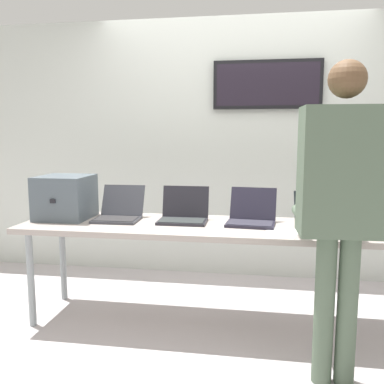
% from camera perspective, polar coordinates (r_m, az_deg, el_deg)
% --- Properties ---
extents(ground, '(8.00, 8.00, 0.04)m').
position_cam_1_polar(ground, '(3.23, 3.81, -17.90)').
color(ground, '#BAB1B4').
extents(back_wall, '(8.00, 0.11, 2.48)m').
position_cam_1_polar(back_wall, '(4.03, 5.58, 6.02)').
color(back_wall, silver).
rests_on(back_wall, ground).
extents(workbench, '(2.89, 0.70, 0.74)m').
position_cam_1_polar(workbench, '(2.99, 3.94, -5.49)').
color(workbench, '#AC9F98').
rests_on(workbench, ground).
extents(equipment_box, '(0.38, 0.40, 0.33)m').
position_cam_1_polar(equipment_box, '(3.33, -17.08, -0.67)').
color(equipment_box, '#515C65').
rests_on(equipment_box, workbench).
extents(laptop_station_0, '(0.34, 0.37, 0.25)m').
position_cam_1_polar(laptop_station_0, '(3.20, -10.03, -2.74)').
color(laptop_station_0, '#35363D').
rests_on(laptop_station_0, workbench).
extents(laptop_station_1, '(0.36, 0.30, 0.25)m').
position_cam_1_polar(laptop_station_1, '(3.08, -1.16, -2.99)').
color(laptop_station_1, '#24232A').
rests_on(laptop_station_1, workbench).
extents(laptop_station_2, '(0.37, 0.37, 0.25)m').
position_cam_1_polar(laptop_station_2, '(3.04, 8.21, -3.27)').
color(laptop_station_2, '#211F2D').
rests_on(laptop_station_2, workbench).
extents(laptop_station_3, '(0.32, 0.36, 0.23)m').
position_cam_1_polar(laptop_station_3, '(3.06, 16.96, -3.51)').
color(laptop_station_3, black).
rests_on(laptop_station_3, workbench).
extents(person, '(0.45, 0.60, 1.77)m').
position_cam_1_polar(person, '(2.34, 19.88, -0.25)').
color(person, '#556753').
rests_on(person, ground).
extents(coffee_mug, '(0.08, 0.08, 0.09)m').
position_cam_1_polar(coffee_mug, '(2.75, 18.56, -5.09)').
color(coffee_mug, '#1E2D2D').
rests_on(coffee_mug, workbench).
extents(paper_sheet, '(0.28, 0.34, 0.00)m').
position_cam_1_polar(paper_sheet, '(2.81, 12.24, -5.49)').
color(paper_sheet, white).
rests_on(paper_sheet, workbench).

